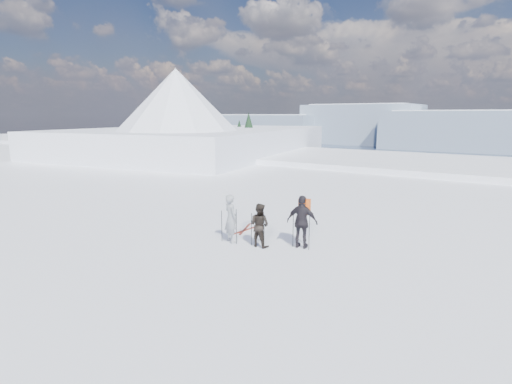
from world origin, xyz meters
TOP-DOWN VIEW (x-y plane):
  - lake_basin at (0.00, 30.00)m, footprint 820.00×820.00m
  - near_ridge at (-26.56, 29.34)m, footprint 31.37×35.68m
  - skier_grey at (-2.38, 1.88)m, footprint 0.79×0.68m
  - skier_dark at (-1.21, 2.04)m, footprint 0.79×0.62m
  - skier_pack at (0.14, 2.76)m, footprint 1.19×0.67m
  - backpack at (0.09, 3.00)m, footprint 0.44×0.30m
  - ski_poles at (-1.16, 2.12)m, footprint 3.21×0.96m
  - skis_loose at (-2.84, 3.55)m, footprint 0.69×1.70m

SIDE VIEW (x-z plane):
  - lake_basin at x=0.00m, z-range -42.31..29.31m
  - near_ridge at x=-26.56m, z-range -16.29..9.33m
  - skis_loose at x=-2.84m, z-range 0.00..0.03m
  - ski_poles at x=-1.16m, z-range -0.05..1.28m
  - skier_dark at x=-1.21m, z-range 0.00..1.60m
  - skier_grey at x=-2.38m, z-range 0.00..1.81m
  - skier_pack at x=0.14m, z-range 0.00..1.91m
  - backpack at x=0.09m, z-range 1.91..2.46m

